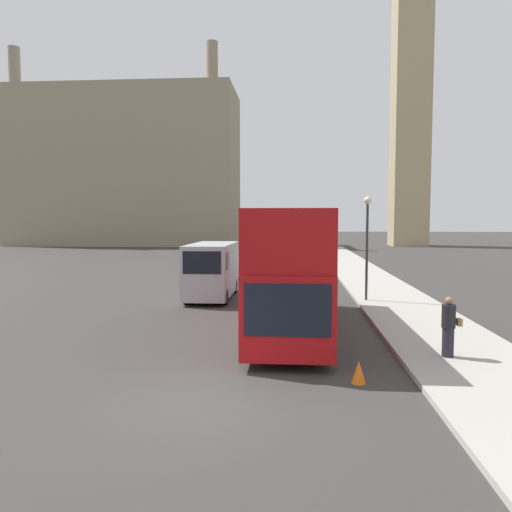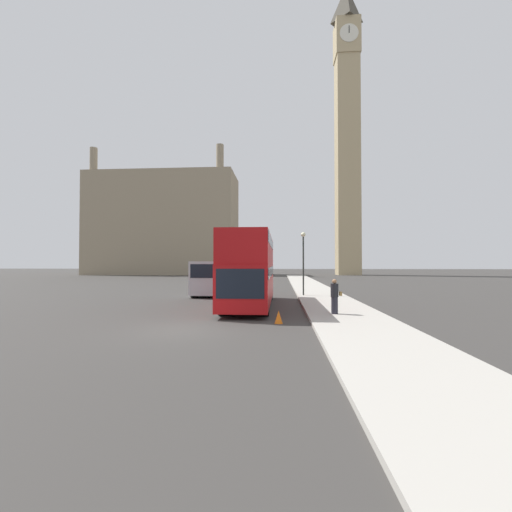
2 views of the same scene
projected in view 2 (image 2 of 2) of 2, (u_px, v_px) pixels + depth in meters
The scene contains 9 objects.
ground_plane at pixel (186, 330), 13.42m from camera, with size 300.00×300.00×0.00m, color #383533.
sidewalk_strip at pixel (365, 330), 12.93m from camera, with size 3.76×120.00×0.15m.
clock_tower at pixel (347, 125), 78.18m from camera, with size 5.45×5.62×66.90m.
building_block_distant at pixel (164, 225), 81.22m from camera, with size 33.79×13.59×28.63m.
red_double_decker_bus at pixel (250, 267), 20.74m from camera, with size 2.54×10.71×4.25m.
white_van at pixel (210, 277), 27.76m from camera, with size 2.07×5.62×2.75m.
pedestrian at pixel (335, 296), 16.61m from camera, with size 0.53×0.37×1.69m.
street_lamp at pixel (303, 253), 26.44m from camera, with size 0.36×0.36×4.87m.
traffic_cone at pixel (279, 317), 14.78m from camera, with size 0.36×0.36×0.55m.
Camera 2 is at (3.71, -13.25, 2.60)m, focal length 24.00 mm.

